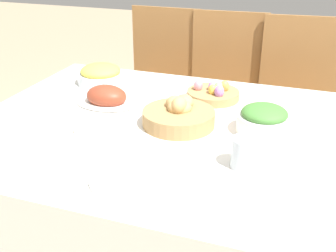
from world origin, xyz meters
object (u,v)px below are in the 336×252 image
chair_far_center (224,96)px  green_salad_bowl (264,120)px  pineapple_bowl (101,74)px  spoon (203,190)px  butter_dish (92,128)px  chair_far_left (160,88)px  bread_basket (179,114)px  knife (192,188)px  chair_far_right (296,105)px  egg_basket (213,93)px  dinner_plate (137,177)px  drinking_cup (245,153)px  fork (87,168)px  ham_platter (107,97)px

chair_far_center → green_salad_bowl: bearing=-73.3°
pineapple_bowl → spoon: 0.98m
pineapple_bowl → butter_dish: bearing=-66.1°
chair_far_left → green_salad_bowl: 1.12m
bread_basket → knife: size_ratio=1.43×
chair_far_right → chair_far_center: 0.40m
chair_far_left → pineapple_bowl: 0.61m
egg_basket → dinner_plate: bearing=-94.7°
knife → butter_dish: size_ratio=1.75×
chair_far_left → pineapple_bowl: bearing=-98.5°
bread_basket → green_salad_bowl: size_ratio=1.40×
chair_far_right → bread_basket: (-0.38, -0.87, 0.25)m
spoon → green_salad_bowl: bearing=73.1°
dinner_plate → drinking_cup: drinking_cup is taller
dinner_plate → spoon: 0.19m
chair_far_right → fork: size_ratio=5.27×
fork → green_salad_bowl: bearing=45.6°
chair_far_center → knife: bearing=-85.8°
chair_far_center → pineapple_bowl: chair_far_center is taller
bread_basket → knife: (0.16, -0.39, -0.04)m
dinner_plate → knife: size_ratio=1.52×
ham_platter → spoon: size_ratio=1.42×
chair_far_right → pineapple_bowl: chair_far_right is taller
chair_far_right → butter_dish: (-0.65, -1.03, 0.22)m
chair_far_left → butter_dish: size_ratio=9.21×
ham_platter → butter_dish: (0.07, -0.26, -0.01)m
green_salad_bowl → chair_far_left: bearing=129.9°
chair_far_center → spoon: size_ratio=5.27×
green_salad_bowl → egg_basket: bearing=133.5°
ham_platter → pineapple_bowl: pineapple_bowl is taller
chair_far_left → fork: (0.24, -1.26, 0.21)m
pineapple_bowl → dinner_plate: size_ratio=0.77×
chair_far_left → chair_far_center: size_ratio=1.00×
egg_basket → knife: egg_basket is taller
pineapple_bowl → spoon: bearing=-46.1°
chair_far_center → knife: size_ratio=5.27×
chair_far_center → drinking_cup: (0.29, -1.09, 0.25)m
chair_far_right → dinner_plate: 1.33m
chair_far_left → knife: 1.39m
chair_far_right → chair_far_center: bearing=174.5°
egg_basket → fork: (-0.22, -0.68, -0.02)m
ham_platter → dinner_plate: size_ratio=0.93×
chair_far_left → dinner_plate: size_ratio=3.47×
ham_platter → chair_far_center: bearing=67.4°
chair_far_left → drinking_cup: (0.68, -1.09, 0.25)m
chair_far_right → dinner_plate: size_ratio=3.47×
chair_far_right → drinking_cup: chair_far_right is taller
dinner_plate → knife: bearing=0.0°
bread_basket → drinking_cup: 0.36m
chair_far_center → spoon: (0.21, -1.26, 0.21)m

